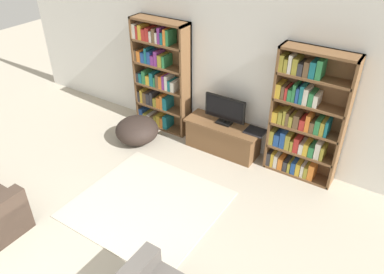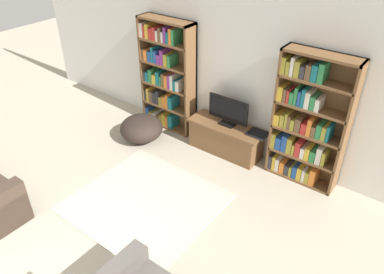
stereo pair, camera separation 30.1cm
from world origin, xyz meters
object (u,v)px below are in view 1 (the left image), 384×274
at_px(tv_stand, 223,137).
at_px(bookshelf_right, 304,119).
at_px(beanbag_ottoman, 137,130).
at_px(laptop, 255,131).
at_px(bookshelf_left, 160,76).
at_px(television, 225,110).

bearing_deg(tv_stand, bookshelf_right, 5.06).
relative_size(tv_stand, beanbag_ottoman, 1.71).
bearing_deg(beanbag_ottoman, tv_stand, 22.37).
bearing_deg(laptop, beanbag_ottoman, -162.01).
xyz_separation_m(bookshelf_left, television, (1.32, -0.09, -0.21)).
xyz_separation_m(bookshelf_left, tv_stand, (1.32, -0.11, -0.71)).
bearing_deg(beanbag_ottoman, bookshelf_right, 14.51).
xyz_separation_m(laptop, beanbag_ottoman, (-1.88, -0.61, -0.30)).
distance_m(television, beanbag_ottoman, 1.56).
distance_m(bookshelf_right, beanbag_ottoman, 2.73).
distance_m(bookshelf_right, laptop, 0.79).
bearing_deg(television, bookshelf_left, 176.30).
distance_m(bookshelf_left, laptop, 1.90).
xyz_separation_m(bookshelf_right, beanbag_ottoman, (-2.56, -0.66, -0.70)).
height_order(laptop, beanbag_ottoman, laptop).
height_order(tv_stand, laptop, laptop).
height_order(bookshelf_left, bookshelf_right, same).
xyz_separation_m(bookshelf_left, laptop, (1.85, -0.05, -0.45)).
distance_m(bookshelf_right, television, 1.22).
distance_m(laptop, beanbag_ottoman, 1.99).
bearing_deg(beanbag_ottoman, bookshelf_left, 87.63).
distance_m(bookshelf_left, tv_stand, 1.50).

